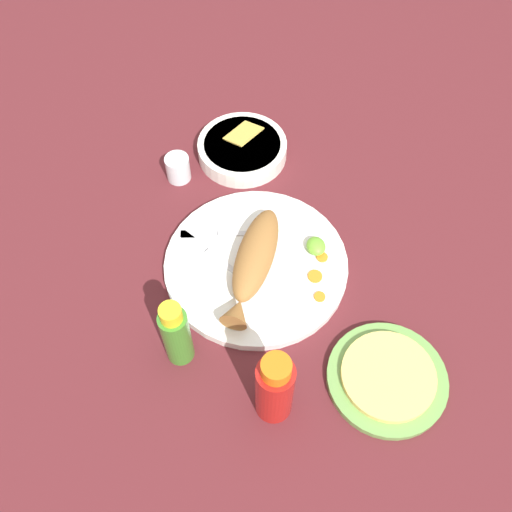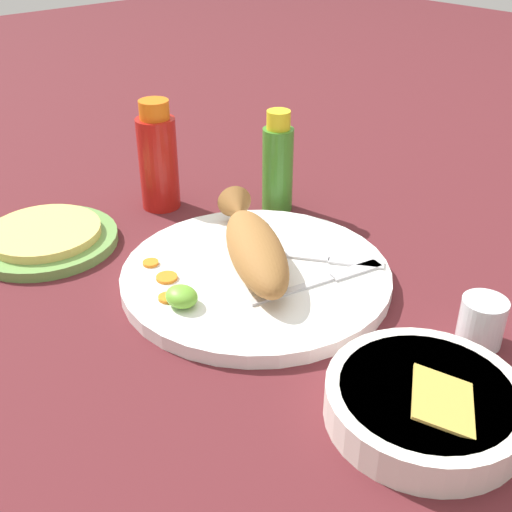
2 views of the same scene
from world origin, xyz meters
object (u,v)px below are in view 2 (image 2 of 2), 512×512
at_px(main_plate, 256,276).
at_px(tortilla_plate, 46,240).
at_px(fork_far, 326,280).
at_px(hot_sauce_bottle_green, 278,165).
at_px(guacamole_bowl, 425,401).
at_px(salt_cup, 481,324).
at_px(fried_fish, 253,245).
at_px(hot_sauce_bottle_red, 158,159).
at_px(fork_near, 321,259).

height_order(main_plate, tortilla_plate, main_plate).
relative_size(fork_far, hot_sauce_bottle_green, 1.19).
distance_m(fork_far, guacamole_bowl, 0.22).
height_order(salt_cup, guacamole_bowl, salt_cup).
distance_m(fried_fish, hot_sauce_bottle_red, 0.25).
bearing_deg(main_plate, fork_far, 31.29).
relative_size(fried_fish, tortilla_plate, 1.22).
xyz_separation_m(fried_fish, guacamole_bowl, (0.29, -0.05, -0.02)).
relative_size(main_plate, fork_near, 2.14).
bearing_deg(hot_sauce_bottle_green, tortilla_plate, -112.21).
bearing_deg(hot_sauce_bottle_green, fork_near, -26.45).
distance_m(fried_fish, fork_near, 0.09).
xyz_separation_m(main_plate, salt_cup, (0.25, 0.10, 0.01)).
height_order(fork_near, guacamole_bowl, guacamole_bowl).
xyz_separation_m(hot_sauce_bottle_red, hot_sauce_bottle_green, (0.13, 0.13, -0.01)).
bearing_deg(guacamole_bowl, salt_cup, 101.31).
distance_m(main_plate, fried_fish, 0.04).
bearing_deg(hot_sauce_bottle_red, guacamole_bowl, -8.19).
distance_m(fork_near, salt_cup, 0.22).
distance_m(fork_far, hot_sauce_bottle_red, 0.34).
height_order(hot_sauce_bottle_green, tortilla_plate, hot_sauce_bottle_green).
relative_size(main_plate, tortilla_plate, 1.71).
distance_m(hot_sauce_bottle_green, tortilla_plate, 0.35).
xyz_separation_m(fork_far, salt_cup, (0.18, 0.05, 0.00)).
bearing_deg(salt_cup, guacamole_bowl, -78.69).
relative_size(fork_far, hot_sauce_bottle_red, 1.10).
relative_size(fried_fish, hot_sauce_bottle_red, 1.45).
distance_m(hot_sauce_bottle_green, salt_cup, 0.40).
relative_size(salt_cup, guacamole_bowl, 0.29).
relative_size(fried_fish, fork_near, 1.53).
relative_size(main_plate, salt_cup, 6.15).
distance_m(salt_cup, guacamole_bowl, 0.14).
relative_size(main_plate, fried_fish, 1.40).
bearing_deg(fried_fish, main_plate, -0.00).
distance_m(fork_far, tortilla_plate, 0.40).
height_order(hot_sauce_bottle_red, tortilla_plate, hot_sauce_bottle_red).
bearing_deg(fork_far, fried_fish, 126.16).
bearing_deg(fork_near, salt_cup, -30.22).
relative_size(fried_fish, fork_far, 1.32).
bearing_deg(tortilla_plate, guacamole_bowl, 11.67).
xyz_separation_m(hot_sauce_bottle_red, tortilla_plate, (-0.00, -0.19, -0.07)).
xyz_separation_m(salt_cup, guacamole_bowl, (0.03, -0.14, -0.00)).
bearing_deg(fork_near, fork_far, -76.26).
bearing_deg(fork_far, tortilla_plate, 133.18).
height_order(fried_fish, tortilla_plate, fried_fish).
bearing_deg(guacamole_bowl, fork_far, 157.03).
xyz_separation_m(fried_fish, fork_near, (0.05, 0.07, -0.03)).
distance_m(fried_fish, hot_sauce_bottle_green, 0.20).
distance_m(fork_near, tortilla_plate, 0.38).
bearing_deg(hot_sauce_bottle_red, fried_fish, -6.79).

